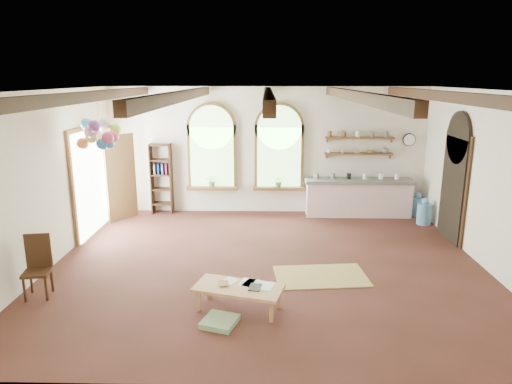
{
  "coord_description": "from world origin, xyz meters",
  "views": [
    {
      "loc": [
        -0.03,
        -7.99,
        3.41
      ],
      "look_at": [
        -0.22,
        0.6,
        1.25
      ],
      "focal_mm": 32.0,
      "sensor_mm": 36.0,
      "label": 1
    }
  ],
  "objects_px": {
    "side_chair": "(38,279)",
    "balloon_cluster": "(99,135)",
    "kitchen_counter": "(358,197)",
    "coffee_table": "(239,289)"
  },
  "relations": [
    {
      "from": "balloon_cluster",
      "to": "kitchen_counter",
      "type": "bearing_deg",
      "value": 23.25
    },
    {
      "from": "kitchen_counter",
      "to": "coffee_table",
      "type": "relative_size",
      "value": 1.88
    },
    {
      "from": "kitchen_counter",
      "to": "side_chair",
      "type": "height_order",
      "value": "side_chair"
    },
    {
      "from": "kitchen_counter",
      "to": "side_chair",
      "type": "distance_m",
      "value": 7.51
    },
    {
      "from": "kitchen_counter",
      "to": "side_chair",
      "type": "relative_size",
      "value": 2.68
    },
    {
      "from": "kitchen_counter",
      "to": "balloon_cluster",
      "type": "distance_m",
      "value": 6.35
    },
    {
      "from": "side_chair",
      "to": "balloon_cluster",
      "type": "bearing_deg",
      "value": 80.21
    },
    {
      "from": "kitchen_counter",
      "to": "balloon_cluster",
      "type": "relative_size",
      "value": 2.34
    },
    {
      "from": "kitchen_counter",
      "to": "coffee_table",
      "type": "bearing_deg",
      "value": -118.95
    },
    {
      "from": "side_chair",
      "to": "balloon_cluster",
      "type": "relative_size",
      "value": 0.87
    }
  ]
}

